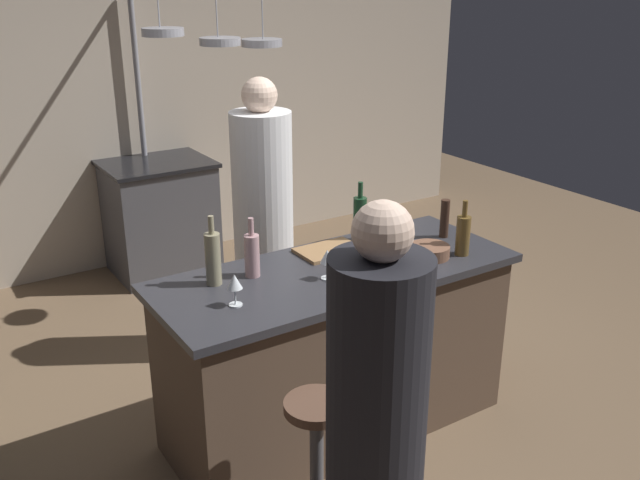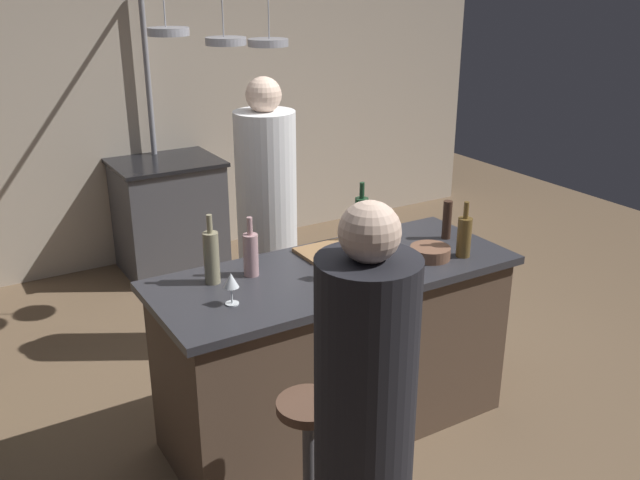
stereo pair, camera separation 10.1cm
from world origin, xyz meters
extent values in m
plane|color=brown|center=(0.00, 0.00, 0.00)|extent=(9.00, 9.00, 0.00)
cube|color=#BCAD99|center=(0.00, 2.85, 1.30)|extent=(6.40, 0.16, 2.60)
cube|color=brown|center=(0.00, 0.00, 0.43)|extent=(1.72, 0.66, 0.86)
cube|color=#2D2D33|center=(0.00, 0.00, 0.88)|extent=(1.80, 0.72, 0.04)
cube|color=#47474C|center=(0.00, 2.45, 0.43)|extent=(0.76, 0.60, 0.86)
cube|color=black|center=(0.00, 2.45, 0.88)|extent=(0.80, 0.64, 0.03)
cylinder|color=white|center=(0.10, 0.94, 0.75)|extent=(0.36, 0.36, 1.50)
sphere|color=beige|center=(0.10, 0.94, 1.60)|extent=(0.20, 0.20, 0.20)
cylinder|color=#4C4C51|center=(-0.51, -0.62, 0.33)|extent=(0.06, 0.06, 0.62)
cylinder|color=brown|center=(-0.51, -0.62, 0.66)|extent=(0.26, 0.26, 0.04)
cylinder|color=black|center=(-0.52, -1.01, 0.71)|extent=(0.34, 0.34, 1.43)
sphere|color=beige|center=(-0.52, -1.01, 1.51)|extent=(0.19, 0.19, 0.19)
cylinder|color=gray|center=(0.00, 2.70, 1.07)|extent=(0.04, 0.04, 2.15)
cylinder|color=gray|center=(-0.30, 1.30, 1.93)|extent=(0.23, 0.23, 0.04)
cylinder|color=gray|center=(-0.30, 1.34, 2.04)|extent=(0.01, 0.01, 0.22)
cylinder|color=gray|center=(0.05, 1.31, 1.86)|extent=(0.24, 0.24, 0.04)
cylinder|color=gray|center=(0.05, 1.34, 2.01)|extent=(0.01, 0.01, 0.29)
cylinder|color=gray|center=(0.35, 1.35, 1.83)|extent=(0.25, 0.25, 0.04)
cylinder|color=gray|center=(0.35, 1.34, 1.99)|extent=(0.01, 0.01, 0.32)
cube|color=#997047|center=(0.09, 0.20, 0.91)|extent=(0.32, 0.22, 0.02)
cylinder|color=#382319|center=(0.73, 0.05, 1.01)|extent=(0.05, 0.05, 0.21)
cylinder|color=#193D23|center=(0.31, 0.25, 1.02)|extent=(0.07, 0.07, 0.24)
cylinder|color=#193D23|center=(0.31, 0.25, 1.18)|extent=(0.03, 0.03, 0.08)
cylinder|color=brown|center=(0.64, -0.19, 1.00)|extent=(0.07, 0.07, 0.20)
cylinder|color=brown|center=(0.64, -0.19, 1.14)|extent=(0.03, 0.03, 0.08)
cylinder|color=#B78C8E|center=(-0.38, 0.14, 1.00)|extent=(0.07, 0.07, 0.20)
cylinder|color=#B78C8E|center=(-0.38, 0.14, 1.15)|extent=(0.03, 0.03, 0.08)
cylinder|color=gray|center=(-0.57, 0.16, 1.02)|extent=(0.07, 0.07, 0.25)
cylinder|color=gray|center=(-0.57, 0.16, 1.19)|extent=(0.03, 0.03, 0.08)
cylinder|color=silver|center=(-0.59, -0.09, 0.90)|extent=(0.06, 0.06, 0.01)
cylinder|color=silver|center=(-0.59, -0.09, 0.94)|extent=(0.01, 0.01, 0.07)
cone|color=silver|center=(-0.59, -0.09, 1.01)|extent=(0.07, 0.07, 0.06)
cylinder|color=silver|center=(-0.10, -0.07, 0.90)|extent=(0.06, 0.06, 0.01)
cylinder|color=silver|center=(-0.10, -0.07, 0.94)|extent=(0.01, 0.01, 0.07)
cone|color=silver|center=(-0.10, -0.07, 1.01)|extent=(0.07, 0.07, 0.06)
cylinder|color=brown|center=(0.48, -0.13, 0.93)|extent=(0.20, 0.20, 0.06)
cylinder|color=#334C6B|center=(0.22, -0.13, 0.93)|extent=(0.17, 0.17, 0.07)
camera|label=1|loc=(-1.76, -2.58, 2.25)|focal=39.45mm
camera|label=2|loc=(-1.67, -2.63, 2.25)|focal=39.45mm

